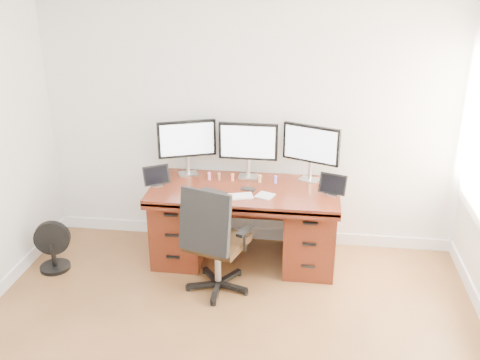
# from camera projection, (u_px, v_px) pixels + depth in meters

# --- Properties ---
(back_wall) EXTENTS (4.00, 0.10, 2.70)m
(back_wall) POSITION_uv_depth(u_px,v_px,m) (251.00, 111.00, 5.01)
(back_wall) COLOR white
(back_wall) RESTS_ON ground
(desk) EXTENTS (1.70, 0.80, 0.75)m
(desk) POSITION_uv_depth(u_px,v_px,m) (245.00, 221.00, 4.99)
(desk) COLOR #511D10
(desk) RESTS_ON ground
(office_chair) EXTENTS (0.66, 0.66, 0.99)m
(office_chair) POSITION_uv_depth(u_px,v_px,m) (215.00, 257.00, 4.52)
(office_chair) COLOR black
(office_chair) RESTS_ON ground
(floor_fan) EXTENTS (0.33, 0.28, 0.47)m
(floor_fan) POSITION_uv_depth(u_px,v_px,m) (52.00, 247.00, 4.88)
(floor_fan) COLOR black
(floor_fan) RESTS_ON ground
(monitor_left) EXTENTS (0.53, 0.23, 0.53)m
(monitor_left) POSITION_uv_depth(u_px,v_px,m) (187.00, 141.00, 5.02)
(monitor_left) COLOR silver
(monitor_left) RESTS_ON desk
(monitor_center) EXTENTS (0.55, 0.14, 0.53)m
(monitor_center) POSITION_uv_depth(u_px,v_px,m) (248.00, 143.00, 4.95)
(monitor_center) COLOR silver
(monitor_center) RESTS_ON desk
(monitor_right) EXTENTS (0.52, 0.25, 0.53)m
(monitor_right) POSITION_uv_depth(u_px,v_px,m) (311.00, 146.00, 4.87)
(monitor_right) COLOR silver
(monitor_right) RESTS_ON desk
(tablet_left) EXTENTS (0.24, 0.18, 0.19)m
(tablet_left) POSITION_uv_depth(u_px,v_px,m) (156.00, 177.00, 4.85)
(tablet_left) COLOR silver
(tablet_left) RESTS_ON desk
(tablet_right) EXTENTS (0.25, 0.14, 0.19)m
(tablet_right) POSITION_uv_depth(u_px,v_px,m) (333.00, 186.00, 4.65)
(tablet_right) COLOR silver
(tablet_right) RESTS_ON desk
(keyboard) EXTENTS (0.30, 0.20, 0.01)m
(keyboard) POSITION_uv_depth(u_px,v_px,m) (237.00, 196.00, 4.63)
(keyboard) COLOR silver
(keyboard) RESTS_ON desk
(trackpad) EXTENTS (0.18, 0.18, 0.01)m
(trackpad) POSITION_uv_depth(u_px,v_px,m) (265.00, 196.00, 4.66)
(trackpad) COLOR silver
(trackpad) RESTS_ON desk
(drawing_tablet) EXTENTS (0.29, 0.24, 0.01)m
(drawing_tablet) POSITION_uv_depth(u_px,v_px,m) (211.00, 193.00, 4.71)
(drawing_tablet) COLOR black
(drawing_tablet) RESTS_ON desk
(phone) EXTENTS (0.14, 0.10, 0.01)m
(phone) POSITION_uv_depth(u_px,v_px,m) (248.00, 189.00, 4.79)
(phone) COLOR black
(phone) RESTS_ON desk
(figurine_pink) EXTENTS (0.03, 0.03, 0.08)m
(figurine_pink) POSITION_uv_depth(u_px,v_px,m) (209.00, 176.00, 4.99)
(figurine_pink) COLOR pink
(figurine_pink) RESTS_ON desk
(figurine_brown) EXTENTS (0.03, 0.03, 0.08)m
(figurine_brown) POSITION_uv_depth(u_px,v_px,m) (219.00, 176.00, 4.98)
(figurine_brown) COLOR #96583E
(figurine_brown) RESTS_ON desk
(figurine_orange) EXTENTS (0.03, 0.03, 0.08)m
(figurine_orange) POSITION_uv_depth(u_px,v_px,m) (233.00, 177.00, 4.96)
(figurine_orange) COLOR #E8794C
(figurine_orange) RESTS_ON desk
(figurine_yellow) EXTENTS (0.03, 0.03, 0.08)m
(figurine_yellow) POSITION_uv_depth(u_px,v_px,m) (260.00, 178.00, 4.93)
(figurine_yellow) COLOR #E6B776
(figurine_yellow) RESTS_ON desk
(figurine_purple) EXTENTS (0.03, 0.03, 0.08)m
(figurine_purple) POSITION_uv_depth(u_px,v_px,m) (275.00, 179.00, 4.91)
(figurine_purple) COLOR #795BDA
(figurine_purple) RESTS_ON desk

